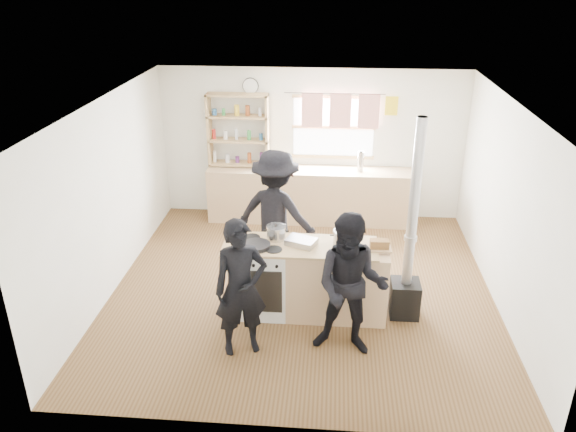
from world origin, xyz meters
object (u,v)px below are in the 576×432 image
object	(u,v)px
thermos	(361,162)
stockpot_stove	(276,232)
skillet_greens	(256,245)
roast_tray	(301,241)
bread_board	(379,245)
person_near_right	(351,286)
stockpot_counter	(345,238)
flue_heater	(408,268)
person_near_left	(241,288)
cooking_island	(312,279)
person_far	(276,214)

from	to	relation	value
thermos	stockpot_stove	world-z (taller)	thermos
skillet_greens	roast_tray	xyz separation A→B (m)	(0.52, 0.12, 0.01)
bread_board	person_near_right	xyz separation A→B (m)	(-0.34, -0.69, -0.15)
stockpot_counter	flue_heater	distance (m)	0.84
bread_board	flue_heater	world-z (taller)	flue_heater
stockpot_counter	bread_board	size ratio (longest dim) A/B	1.02
stockpot_counter	person_near_left	xyz separation A→B (m)	(-1.12, -0.85, -0.23)
bread_board	person_near_right	size ratio (longest dim) A/B	0.17
stockpot_stove	flue_heater	bearing A→B (deg)	-3.54
thermos	stockpot_stove	bearing A→B (deg)	-112.78
bread_board	stockpot_counter	bearing A→B (deg)	170.18
stockpot_stove	stockpot_counter	world-z (taller)	stockpot_counter
thermos	cooking_island	xyz separation A→B (m)	(-0.66, -2.77, -0.60)
thermos	stockpot_counter	bearing A→B (deg)	-95.70
cooking_island	flue_heater	bearing A→B (deg)	2.03
cooking_island	person_far	size ratio (longest dim) A/B	1.11
person_near_left	person_near_right	bearing A→B (deg)	-16.14
person_near_left	bread_board	bearing A→B (deg)	6.69
bread_board	person_near_left	xyz separation A→B (m)	(-1.52, -0.78, -0.19)
roast_tray	stockpot_stove	xyz separation A→B (m)	(-0.31, 0.12, 0.04)
cooking_island	bread_board	world-z (taller)	bread_board
person_near_right	thermos	bearing A→B (deg)	94.33
cooking_island	bread_board	xyz separation A→B (m)	(0.79, -0.03, 0.51)
cooking_island	bread_board	bearing A→B (deg)	-2.52
cooking_island	person_far	world-z (taller)	person_far
person_near_left	person_near_right	distance (m)	1.19
stockpot_stove	person_far	xyz separation A→B (m)	(-0.09, 0.84, -0.13)
stockpot_counter	person_near_left	distance (m)	1.42
roast_tray	stockpot_stove	bearing A→B (deg)	158.40
skillet_greens	thermos	bearing A→B (deg)	65.44
stockpot_stove	person_far	bearing A→B (deg)	96.17
cooking_island	person_near_left	world-z (taller)	person_near_left
bread_board	person_far	world-z (taller)	person_far
stockpot_counter	flue_heater	bearing A→B (deg)	0.48
skillet_greens	stockpot_stove	bearing A→B (deg)	49.44
roast_tray	person_near_right	bearing A→B (deg)	-51.78
roast_tray	flue_heater	world-z (taller)	flue_heater
thermos	stockpot_stove	size ratio (longest dim) A/B	1.37
flue_heater	person_near_left	world-z (taller)	flue_heater
skillet_greens	stockpot_stove	xyz separation A→B (m)	(0.21, 0.24, 0.06)
roast_tray	skillet_greens	bearing A→B (deg)	-166.93
roast_tray	stockpot_stove	distance (m)	0.34
person_near_left	person_far	world-z (taller)	person_far
thermos	bread_board	world-z (taller)	thermos
flue_heater	person_far	xyz separation A→B (m)	(-1.68, 0.93, 0.23)
cooking_island	stockpot_counter	distance (m)	0.68
thermos	roast_tray	size ratio (longest dim) A/B	0.81
stockpot_counter	person_far	bearing A→B (deg)	134.42
person_far	cooking_island	bearing A→B (deg)	136.62
stockpot_stove	person_near_left	size ratio (longest dim) A/B	0.15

